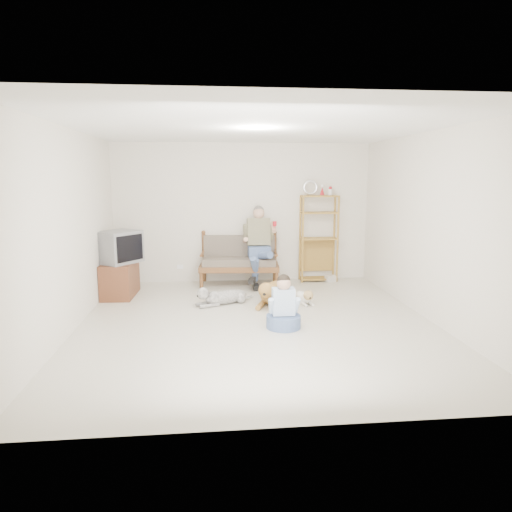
{
  "coord_description": "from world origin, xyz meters",
  "views": [
    {
      "loc": [
        -0.64,
        -6.2,
        2.06
      ],
      "look_at": [
        0.08,
        1.0,
        0.79
      ],
      "focal_mm": 32.0,
      "sensor_mm": 36.0,
      "label": 1
    }
  ],
  "objects": [
    {
      "name": "floor",
      "position": [
        0.0,
        0.0,
        0.0
      ],
      "size": [
        5.5,
        5.5,
        0.0
      ],
      "primitive_type": "plane",
      "color": "silver",
      "rests_on": "ground"
    },
    {
      "name": "book_stack",
      "position": [
        1.71,
        2.44,
        0.06
      ],
      "size": [
        0.22,
        0.18,
        0.12
      ],
      "primitive_type": "cube",
      "rotation": [
        0.0,
        0.0,
        0.26
      ],
      "color": "silver",
      "rests_on": "ground"
    },
    {
      "name": "terrier",
      "position": [
        0.88,
        0.95,
        0.11
      ],
      "size": [
        0.28,
        0.68,
        0.26
      ],
      "rotation": [
        0.0,
        0.0,
        0.19
      ],
      "color": "white",
      "rests_on": "ground"
    },
    {
      "name": "wall_right",
      "position": [
        2.5,
        0.0,
        1.35
      ],
      "size": [
        0.0,
        5.5,
        5.5
      ],
      "primitive_type": "plane",
      "rotation": [
        1.57,
        0.0,
        -1.57
      ],
      "color": "beige",
      "rests_on": "ground"
    },
    {
      "name": "ceiling",
      "position": [
        0.0,
        0.0,
        2.7
      ],
      "size": [
        5.5,
        5.5,
        0.0
      ],
      "primitive_type": "plane",
      "rotation": [
        3.14,
        0.0,
        0.0
      ],
      "color": "white",
      "rests_on": "ground"
    },
    {
      "name": "shaggy_dog",
      "position": [
        -0.49,
        1.01,
        0.13
      ],
      "size": [
        0.99,
        0.55,
        0.32
      ],
      "rotation": [
        0.0,
        0.0,
        -1.14
      ],
      "color": "silver",
      "rests_on": "ground"
    },
    {
      "name": "wall_front",
      "position": [
        0.0,
        -2.75,
        1.35
      ],
      "size": [
        5.0,
        0.0,
        5.0
      ],
      "primitive_type": "plane",
      "rotation": [
        -1.57,
        0.0,
        0.0
      ],
      "color": "beige",
      "rests_on": "ground"
    },
    {
      "name": "man",
      "position": [
        0.25,
        2.21,
        0.69
      ],
      "size": [
        0.57,
        0.82,
        1.33
      ],
      "color": "#536998",
      "rests_on": "loveseat"
    },
    {
      "name": "loveseat",
      "position": [
        -0.1,
        2.43,
        0.49
      ],
      "size": [
        1.55,
        0.82,
        0.95
      ],
      "rotation": [
        0.0,
        0.0,
        -0.08
      ],
      "color": "brown",
      "rests_on": "ground"
    },
    {
      "name": "crt_tv",
      "position": [
        -2.19,
        1.68,
        0.87
      ],
      "size": [
        0.82,
        0.84,
        0.55
      ],
      "rotation": [
        0.0,
        0.0,
        -0.66
      ],
      "color": "slate",
      "rests_on": "tv_stand"
    },
    {
      "name": "golden_retriever",
      "position": [
        0.36,
        1.06,
        0.17
      ],
      "size": [
        0.68,
        1.36,
        0.43
      ],
      "rotation": [
        0.0,
        0.0,
        -0.37
      ],
      "color": "#AB723B",
      "rests_on": "ground"
    },
    {
      "name": "wall_left",
      "position": [
        -2.5,
        0.0,
        1.35
      ],
      "size": [
        0.0,
        5.5,
        5.5
      ],
      "primitive_type": "plane",
      "rotation": [
        1.57,
        0.0,
        1.57
      ],
      "color": "beige",
      "rests_on": "ground"
    },
    {
      "name": "wall_back",
      "position": [
        0.0,
        2.75,
        1.35
      ],
      "size": [
        5.0,
        0.0,
        5.0
      ],
      "primitive_type": "plane",
      "rotation": [
        1.57,
        0.0,
        0.0
      ],
      "color": "beige",
      "rests_on": "ground"
    },
    {
      "name": "tv_stand",
      "position": [
        -2.23,
        1.74,
        0.3
      ],
      "size": [
        0.54,
        0.92,
        0.6
      ],
      "rotation": [
        0.0,
        0.0,
        -0.05
      ],
      "color": "brown",
      "rests_on": "ground"
    },
    {
      "name": "etagere",
      "position": [
        1.48,
        2.55,
        0.87
      ],
      "size": [
        0.76,
        0.33,
        1.99
      ],
      "color": "#A97F35",
      "rests_on": "ground"
    },
    {
      "name": "child",
      "position": [
        0.34,
        -0.22,
        0.27
      ],
      "size": [
        0.48,
        0.48,
        0.75
      ],
      "rotation": [
        0.0,
        0.0,
        -0.0
      ],
      "color": "#536998",
      "rests_on": "ground"
    },
    {
      "name": "wall_outlet",
      "position": [
        -1.25,
        2.73,
        0.3
      ],
      "size": [
        0.12,
        0.02,
        0.08
      ],
      "primitive_type": "cube",
      "color": "white",
      "rests_on": "ground"
    }
  ]
}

